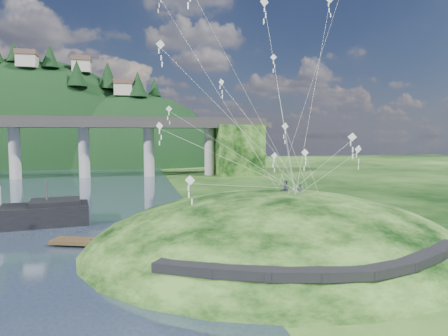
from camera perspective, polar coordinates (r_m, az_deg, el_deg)
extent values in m
plane|color=black|center=(33.88, -4.50, -12.81)|extent=(320.00, 320.00, 0.00)
ellipsoid|color=black|center=(38.06, 7.41, -13.23)|extent=(36.00, 32.00, 13.00)
cube|color=black|center=(25.52, -5.33, -13.91)|extent=(4.32, 3.62, 0.71)
cube|color=black|center=(24.51, 2.39, -14.53)|extent=(4.10, 2.97, 0.61)
cube|color=black|center=(24.54, 10.02, -14.59)|extent=(3.85, 2.37, 0.62)
cube|color=black|center=(25.44, 16.87, -14.12)|extent=(3.62, 1.83, 0.66)
cube|color=black|center=(27.14, 22.32, -13.06)|extent=(3.82, 2.27, 0.68)
cube|color=black|center=(29.59, 26.12, -11.53)|extent=(4.11, 2.97, 0.71)
cube|color=black|center=(32.61, 28.57, -10.10)|extent=(4.26, 3.43, 0.66)
cylinder|color=#999691|center=(105.71, -27.72, 2.07)|extent=(2.60, 2.60, 13.00)
cylinder|color=#999691|center=(102.78, -19.34, 2.28)|extent=(2.60, 2.60, 13.00)
cylinder|color=#999691|center=(102.14, -10.67, 2.45)|extent=(2.60, 2.60, 13.00)
cylinder|color=#999691|center=(103.84, -2.08, 2.56)|extent=(2.60, 2.60, 13.00)
cube|color=black|center=(105.47, 1.93, 2.59)|extent=(12.00, 11.00, 13.00)
ellipsoid|color=black|center=(162.75, -25.18, -1.56)|extent=(96.00, 68.00, 88.00)
ellipsoid|color=black|center=(151.36, -12.73, -3.20)|extent=(76.00, 56.00, 72.00)
cone|color=black|center=(153.56, -27.82, 14.45)|extent=(4.97, 4.97, 6.54)
cone|color=black|center=(148.94, -23.61, 14.45)|extent=(5.83, 5.83, 7.67)
cone|color=black|center=(141.74, -20.28, 12.58)|extent=(6.47, 6.47, 8.51)
cone|color=black|center=(147.79, -16.29, 12.59)|extent=(7.13, 7.13, 9.38)
cone|color=black|center=(142.17, -12.23, 11.62)|extent=(6.56, 6.56, 8.63)
cone|color=black|center=(147.88, -9.92, 11.31)|extent=(4.88, 4.88, 6.42)
cube|color=beige|center=(147.90, -26.31, 13.49)|extent=(6.00, 5.00, 4.00)
cube|color=brown|center=(148.36, -26.35, 14.52)|extent=(6.40, 5.40, 1.60)
cube|color=beige|center=(150.98, -19.68, 13.46)|extent=(6.00, 5.00, 4.00)
cube|color=brown|center=(151.43, -19.71, 14.47)|extent=(6.40, 5.40, 1.60)
cube|color=beige|center=(142.94, -14.21, 10.75)|extent=(6.00, 5.00, 4.00)
cube|color=brown|center=(143.26, -14.24, 11.82)|extent=(6.40, 5.40, 1.60)
cube|color=black|center=(49.91, -22.96, -4.48)|extent=(5.90, 5.14, 0.53)
cylinder|color=#2D2B2B|center=(49.80, -24.02, -3.20)|extent=(0.21, 0.21, 2.66)
cube|color=#3A2A17|center=(38.23, -14.69, -10.28)|extent=(12.77, 6.36, 0.32)
cylinder|color=#3A2A17|center=(40.66, -22.00, -9.90)|extent=(0.28, 0.28, 0.92)
cylinder|color=#3A2A17|center=(39.39, -18.45, -10.27)|extent=(0.28, 0.28, 0.92)
cylinder|color=#3A2A17|center=(38.29, -14.68, -10.61)|extent=(0.28, 0.28, 0.92)
cylinder|color=#3A2A17|center=(37.35, -10.69, -10.93)|extent=(0.28, 0.28, 0.92)
cylinder|color=#3A2A17|center=(36.60, -6.51, -11.20)|extent=(0.28, 0.28, 0.92)
imported|color=#262B33|center=(37.45, 10.77, -2.15)|extent=(0.68, 0.52, 1.68)
imported|color=#262B33|center=(38.15, 8.72, -1.77)|extent=(1.05, 0.87, 1.96)
cube|color=white|center=(36.86, 18.62, 2.56)|extent=(0.74, 0.21, 0.74)
cube|color=white|center=(36.88, 18.60, 1.73)|extent=(0.10, 0.06, 0.43)
cube|color=white|center=(36.91, 18.58, 0.91)|extent=(0.10, 0.06, 0.43)
cube|color=white|center=(36.95, 18.56, 0.09)|extent=(0.10, 0.06, 0.43)
cube|color=white|center=(37.48, -9.07, 17.04)|extent=(0.80, 0.24, 0.81)
cube|color=white|center=(37.36, -9.06, 16.18)|extent=(0.10, 0.06, 0.47)
cube|color=white|center=(37.25, -9.05, 15.32)|extent=(0.10, 0.06, 0.47)
cube|color=white|center=(37.14, -9.04, 14.44)|extent=(0.10, 0.06, 0.47)
cube|color=white|center=(38.43, 5.78, 22.54)|extent=(0.82, 0.20, 0.82)
cube|color=white|center=(38.25, 5.78, 21.71)|extent=(0.11, 0.05, 0.48)
cube|color=white|center=(38.08, 5.77, 20.88)|extent=(0.11, 0.05, 0.48)
cube|color=white|center=(37.92, 5.76, 20.03)|extent=(0.11, 0.05, 0.48)
cube|color=white|center=(45.19, 7.09, 15.43)|extent=(0.65, 0.29, 0.68)
cube|color=white|center=(45.10, 7.09, 14.82)|extent=(0.09, 0.04, 0.40)
cube|color=white|center=(45.02, 7.08, 14.22)|extent=(0.09, 0.04, 0.40)
cube|color=white|center=(44.94, 7.07, 13.60)|extent=(0.09, 0.04, 0.40)
cube|color=white|center=(41.22, -0.37, 12.17)|extent=(0.42, 0.58, 0.66)
cube|color=white|center=(41.16, -0.37, 11.50)|extent=(0.08, 0.07, 0.39)
cube|color=white|center=(41.11, -0.37, 10.84)|extent=(0.08, 0.07, 0.39)
cube|color=white|center=(41.06, -0.37, 10.17)|extent=(0.08, 0.07, 0.39)
cube|color=white|center=(40.39, 8.73, 5.91)|extent=(0.73, 0.19, 0.72)
cube|color=white|center=(40.38, 8.72, 5.18)|extent=(0.09, 0.04, 0.42)
cube|color=white|center=(40.38, 8.71, 4.45)|extent=(0.09, 0.04, 0.42)
cube|color=white|center=(40.38, 8.70, 3.72)|extent=(0.09, 0.04, 0.42)
cube|color=white|center=(38.00, -9.20, 5.96)|extent=(0.61, 0.51, 0.74)
cube|color=white|center=(37.99, -9.19, 5.16)|extent=(0.10, 0.06, 0.44)
cube|color=white|center=(37.99, -9.18, 4.35)|extent=(0.10, 0.06, 0.44)
cube|color=white|center=(38.00, -9.17, 3.54)|extent=(0.10, 0.06, 0.44)
cube|color=white|center=(27.47, -4.88, -1.76)|extent=(0.63, 0.39, 0.71)
cube|color=white|center=(27.53, -4.88, -2.80)|extent=(0.09, 0.05, 0.41)
cube|color=white|center=(27.60, -4.87, -3.84)|extent=(0.09, 0.05, 0.41)
cube|color=white|center=(27.67, -4.86, -4.87)|extent=(0.09, 0.05, 0.41)
cube|color=white|center=(41.81, -7.87, 8.38)|extent=(0.66, 0.23, 0.64)
cube|color=white|center=(41.78, -7.86, 7.73)|extent=(0.09, 0.03, 0.39)
cube|color=white|center=(41.76, -7.86, 7.09)|extent=(0.09, 0.03, 0.39)
cube|color=white|center=(41.74, -7.85, 6.44)|extent=(0.09, 0.03, 0.39)
cube|color=white|center=(45.67, -9.21, 22.57)|extent=(0.09, 0.07, 0.45)
cube|color=white|center=(45.50, -9.20, 21.91)|extent=(0.09, 0.07, 0.45)
cube|color=white|center=(45.34, -9.19, 21.25)|extent=(0.09, 0.07, 0.45)
cube|color=white|center=(32.54, -5.11, 22.03)|extent=(0.11, 0.02, 0.52)
cube|color=white|center=(38.60, 17.85, 4.23)|extent=(0.79, 0.33, 0.82)
cube|color=white|center=(38.60, 17.83, 3.36)|extent=(0.11, 0.03, 0.48)
cube|color=white|center=(38.62, 17.81, 2.49)|extent=(0.11, 0.03, 0.48)
cube|color=white|center=(38.64, 17.79, 1.62)|extent=(0.11, 0.03, 0.48)
cube|color=white|center=(43.11, 7.20, 1.75)|extent=(0.75, 0.20, 0.74)
cube|color=white|center=(43.14, 7.19, 1.05)|extent=(0.10, 0.05, 0.43)
cube|color=white|center=(43.17, 7.19, 0.35)|extent=(0.10, 0.05, 0.43)
cube|color=white|center=(43.22, 7.18, -0.35)|extent=(0.10, 0.05, 0.43)
cube|color=white|center=(47.15, 11.50, 2.18)|extent=(0.68, 0.62, 0.87)
cube|color=white|center=(47.18, 11.49, 1.42)|extent=(0.11, 0.08, 0.51)
cube|color=white|center=(47.22, 11.47, 0.67)|extent=(0.11, 0.08, 0.51)
cube|color=white|center=(47.26, 11.46, -0.08)|extent=(0.11, 0.08, 0.51)
cube|color=white|center=(45.54, 14.89, 22.19)|extent=(0.66, 0.32, 0.69)
cube|color=white|center=(45.39, 14.88, 21.59)|extent=(0.09, 0.03, 0.41)
cube|color=white|center=(45.24, 14.86, 20.99)|extent=(0.09, 0.03, 0.41)
cube|color=white|center=(45.10, 14.85, 20.38)|extent=(0.09, 0.03, 0.41)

